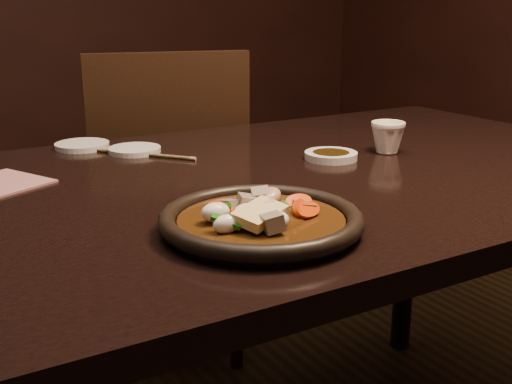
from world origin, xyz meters
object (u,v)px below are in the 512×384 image
tea_cup (388,136)px  plate (261,221)px  table (270,214)px  chair (166,200)px

tea_cup → plate: bearing=-149.9°
table → plate: 0.31m
table → plate: size_ratio=5.63×
tea_cup → chair: bearing=109.6°
chair → plate: 0.99m
table → chair: bearing=84.2°
table → tea_cup: bearing=4.3°
table → plate: (-0.17, -0.25, 0.09)m
table → tea_cup: 0.32m
tea_cup → table: bearing=-175.7°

